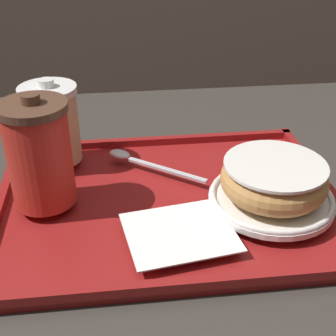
{
  "coord_description": "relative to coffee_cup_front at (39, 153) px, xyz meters",
  "views": [
    {
      "loc": [
        -0.08,
        -0.54,
        1.12
      ],
      "look_at": [
        -0.01,
        -0.0,
        0.8
      ],
      "focal_mm": 50.0,
      "sensor_mm": 36.0,
      "label": 1
    }
  ],
  "objects": [
    {
      "name": "cafe_table",
      "position": [
        0.18,
        -0.0,
        -0.27
      ],
      "size": [
        0.95,
        0.89,
        0.73
      ],
      "color": "#38332D",
      "rests_on": "ground_plane"
    },
    {
      "name": "coffee_cup_rear",
      "position": [
        0.0,
        0.11,
        -0.01
      ],
      "size": [
        0.09,
        0.09,
        0.13
      ],
      "color": "#E0B784",
      "rests_on": "serving_tray"
    },
    {
      "name": "serving_tray",
      "position": [
        0.16,
        -0.01,
        -0.09
      ],
      "size": [
        0.47,
        0.35,
        0.02
      ],
      "color": "maroon",
      "rests_on": "cafe_table"
    },
    {
      "name": "coffee_cup_front",
      "position": [
        0.0,
        0.0,
        0.0
      ],
      "size": [
        0.09,
        0.09,
        0.15
      ],
      "color": "red",
      "rests_on": "serving_tray"
    },
    {
      "name": "plate_with_chocolate_donut",
      "position": [
        0.3,
        -0.04,
        -0.06
      ],
      "size": [
        0.17,
        0.17,
        0.01
      ],
      "color": "white",
      "rests_on": "serving_tray"
    },
    {
      "name": "napkin_paper",
      "position": [
        0.17,
        -0.09,
        -0.07
      ],
      "size": [
        0.15,
        0.13,
        0.0
      ],
      "rotation": [
        0.0,
        0.0,
        0.16
      ],
      "color": "white",
      "rests_on": "serving_tray"
    },
    {
      "name": "donut_chocolate_glazed",
      "position": [
        0.3,
        -0.04,
        -0.03
      ],
      "size": [
        0.14,
        0.14,
        0.05
      ],
      "color": "tan",
      "rests_on": "plate_with_chocolate_donut"
    },
    {
      "name": "spoon",
      "position": [
        0.12,
        0.09,
        -0.07
      ],
      "size": [
        0.14,
        0.11,
        0.01
      ],
      "rotation": [
        0.0,
        0.0,
        2.5
      ],
      "color": "silver",
      "rests_on": "serving_tray"
    }
  ]
}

